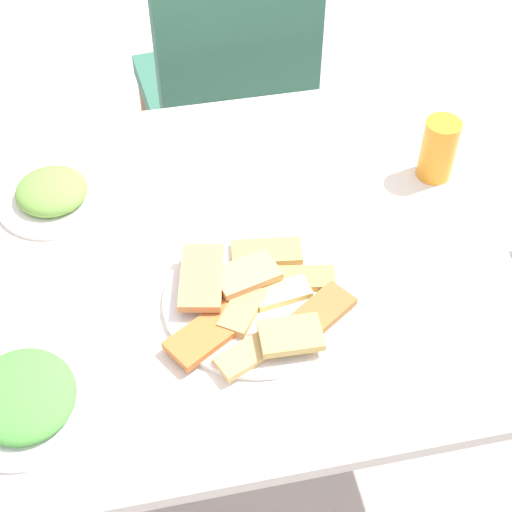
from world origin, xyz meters
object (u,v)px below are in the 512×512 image
dining_table (256,274)px  salad_plate_greens (52,194)px  salad_plate_rice (24,397)px  dining_chair (229,81)px  soda_can (438,149)px  pide_platter (256,300)px

dining_table → salad_plate_greens: (-0.34, 0.19, 0.09)m
salad_plate_greens → salad_plate_rice: salad_plate_greens is taller
dining_chair → soda_can: bearing=-66.2°
dining_table → salad_plate_rice: salad_plate_rice is taller
dining_chair → salad_plate_rice: (-0.48, -1.00, 0.20)m
dining_chair → soda_can: 0.75m
dining_table → salad_plate_greens: 0.40m
pide_platter → salad_plate_greens: bearing=134.9°
pide_platter → soda_can: (0.39, 0.25, 0.05)m
pide_platter → salad_plate_rice: size_ratio=1.43×
pide_platter → soda_can: soda_can is taller
dining_chair → pide_platter: bearing=-97.1°
pide_platter → salad_plate_rice: same height
dining_table → dining_chair: (0.09, 0.76, -0.11)m
soda_can → dining_table: bearing=-162.4°
salad_plate_rice → dining_table: bearing=31.4°
dining_chair → salad_plate_rice: size_ratio=4.13×
dining_chair → salad_plate_greens: (-0.43, -0.57, 0.20)m
salad_plate_greens → soda_can: (0.71, -0.07, 0.04)m
dining_table → salad_plate_greens: size_ratio=5.86×
salad_plate_rice → pide_platter: bearing=16.8°
dining_chair → dining_table: bearing=-96.4°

